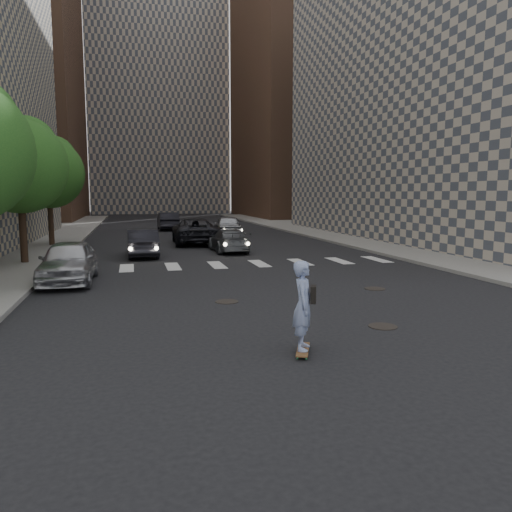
{
  "coord_description": "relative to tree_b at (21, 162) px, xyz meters",
  "views": [
    {
      "loc": [
        -4.68,
        -13.31,
        3.24
      ],
      "look_at": [
        -0.96,
        1.72,
        1.3
      ],
      "focal_mm": 35.0,
      "sensor_mm": 36.0,
      "label": 1
    }
  ],
  "objects": [
    {
      "name": "ground",
      "position": [
        9.45,
        -11.14,
        -4.65
      ],
      "size": [
        160.0,
        160.0,
        0.0
      ],
      "primitive_type": "plane",
      "color": "black",
      "rests_on": "ground"
    },
    {
      "name": "sidewalk_right",
      "position": [
        23.95,
        8.86,
        -4.57
      ],
      "size": [
        13.0,
        80.0,
        0.15
      ],
      "primitive_type": "cube",
      "color": "gray",
      "rests_on": "ground"
    },
    {
      "name": "building_right",
      "position": [
        27.94,
        7.35,
        6.34
      ],
      "size": [
        15.0,
        33.0,
        22.0
      ],
      "color": "#ADA08E",
      "rests_on": "ground"
    },
    {
      "name": "tower_right",
      "position": [
        29.45,
        43.86,
        13.35
      ],
      "size": [
        18.0,
        24.0,
        36.0
      ],
      "primitive_type": "cube",
      "color": "brown",
      "rests_on": "ground"
    },
    {
      "name": "tower_center",
      "position": [
        9.45,
        66.86,
        19.35
      ],
      "size": [
        22.0,
        20.0,
        48.0
      ],
      "primitive_type": "cube",
      "color": "#ADA08E",
      "rests_on": "ground"
    },
    {
      "name": "tree_b",
      "position": [
        0.0,
        0.0,
        0.0
      ],
      "size": [
        4.2,
        4.2,
        6.6
      ],
      "color": "#382619",
      "rests_on": "sidewalk_left"
    },
    {
      "name": "tree_c",
      "position": [
        0.0,
        8.0,
        0.0
      ],
      "size": [
        4.2,
        4.2,
        6.6
      ],
      "color": "#382619",
      "rests_on": "sidewalk_left"
    },
    {
      "name": "manhole_a",
      "position": [
        10.65,
        -13.64,
        -4.64
      ],
      "size": [
        0.7,
        0.7,
        0.02
      ],
      "primitive_type": "cylinder",
      "color": "black",
      "rests_on": "ground"
    },
    {
      "name": "manhole_b",
      "position": [
        7.45,
        -9.94,
        -4.64
      ],
      "size": [
        0.7,
        0.7,
        0.02
      ],
      "primitive_type": "cylinder",
      "color": "black",
      "rests_on": "ground"
    },
    {
      "name": "manhole_c",
      "position": [
        12.75,
        -9.14,
        -4.64
      ],
      "size": [
        0.7,
        0.7,
        0.02
      ],
      "primitive_type": "cylinder",
      "color": "black",
      "rests_on": "ground"
    },
    {
      "name": "skateboarder",
      "position": [
        8.07,
        -15.14,
        -3.64
      ],
      "size": [
        0.65,
        0.98,
        1.91
      ],
      "rotation": [
        0.0,
        0.0,
        -0.39
      ],
      "color": "brown",
      "rests_on": "ground"
    },
    {
      "name": "silver_sedan",
      "position": [
        2.45,
        -5.3,
        -3.87
      ],
      "size": [
        1.92,
        4.6,
        1.55
      ],
      "primitive_type": "imported",
      "rotation": [
        0.0,
        0.0,
        -0.02
      ],
      "color": "#B4B5BB",
      "rests_on": "ground"
    },
    {
      "name": "traffic_car_a",
      "position": [
        5.23,
        1.86,
        -3.94
      ],
      "size": [
        1.58,
        4.34,
        1.42
      ],
      "primitive_type": "imported",
      "rotation": [
        0.0,
        0.0,
        3.16
      ],
      "color": "black",
      "rests_on": "ground"
    },
    {
      "name": "traffic_car_b",
      "position": [
        9.95,
        2.86,
        -4.01
      ],
      "size": [
        1.86,
        4.42,
        1.28
      ],
      "primitive_type": "imported",
      "rotation": [
        0.0,
        0.0,
        3.16
      ],
      "color": "#515458",
      "rests_on": "ground"
    },
    {
      "name": "traffic_car_c",
      "position": [
        8.67,
        7.79,
        -3.82
      ],
      "size": [
        2.94,
        6.04,
        1.65
      ],
      "primitive_type": "imported",
      "rotation": [
        0.0,
        0.0,
        3.11
      ],
      "color": "black",
      "rests_on": "ground"
    },
    {
      "name": "traffic_car_d",
      "position": [
        11.68,
        12.49,
        -3.83
      ],
      "size": [
        2.38,
        4.95,
        1.63
      ],
      "primitive_type": "imported",
      "rotation": [
        0.0,
        0.0,
        3.05
      ],
      "color": "#A0A2A7",
      "rests_on": "ground"
    },
    {
      "name": "traffic_car_e",
      "position": [
        7.83,
        20.86,
        -3.86
      ],
      "size": [
        1.74,
        4.8,
        1.57
      ],
      "primitive_type": "imported",
      "rotation": [
        0.0,
        0.0,
        3.16
      ],
      "color": "black",
      "rests_on": "ground"
    }
  ]
}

